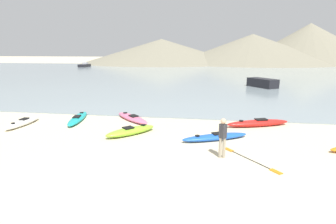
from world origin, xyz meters
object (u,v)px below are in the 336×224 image
(moored_boat_1, at_px, (85,65))
(kayak_on_sand_0, at_px, (131,131))
(kayak_on_sand_5, at_px, (215,137))
(kayak_on_sand_6, at_px, (78,118))
(kayak_on_sand_4, at_px, (132,118))
(kayak_on_sand_1, at_px, (23,123))
(moored_boat_0, at_px, (262,83))
(kayak_on_sand_2, at_px, (258,123))
(loose_paddle, at_px, (250,159))
(person_near_foreground, at_px, (223,135))

(moored_boat_1, bearing_deg, kayak_on_sand_0, -61.74)
(kayak_on_sand_5, bearing_deg, kayak_on_sand_0, 177.38)
(kayak_on_sand_6, distance_m, moored_boat_1, 57.60)
(kayak_on_sand_4, distance_m, moored_boat_1, 58.55)
(kayak_on_sand_1, height_order, kayak_on_sand_6, kayak_on_sand_1)
(kayak_on_sand_1, height_order, moored_boat_0, moored_boat_0)
(kayak_on_sand_2, bearing_deg, kayak_on_sand_0, -158.86)
(kayak_on_sand_5, height_order, moored_boat_1, moored_boat_1)
(kayak_on_sand_5, relative_size, moored_boat_1, 0.70)
(kayak_on_sand_6, distance_m, loose_paddle, 10.25)
(kayak_on_sand_6, bearing_deg, moored_boat_0, 51.21)
(moored_boat_1, bearing_deg, loose_paddle, -58.58)
(kayak_on_sand_2, distance_m, loose_paddle, 4.95)
(kayak_on_sand_5, relative_size, loose_paddle, 1.40)
(kayak_on_sand_0, bearing_deg, loose_paddle, -23.44)
(kayak_on_sand_1, bearing_deg, kayak_on_sand_4, 19.59)
(kayak_on_sand_0, relative_size, kayak_on_sand_1, 0.95)
(kayak_on_sand_0, height_order, moored_boat_1, moored_boat_1)
(kayak_on_sand_2, relative_size, loose_paddle, 1.57)
(kayak_on_sand_2, bearing_deg, kayak_on_sand_5, -131.14)
(kayak_on_sand_0, relative_size, moored_boat_1, 0.54)
(moored_boat_0, bearing_deg, kayak_on_sand_4, -122.54)
(kayak_on_sand_0, distance_m, moored_boat_0, 21.32)
(loose_paddle, bearing_deg, kayak_on_sand_4, 140.64)
(kayak_on_sand_6, height_order, moored_boat_1, moored_boat_1)
(kayak_on_sand_2, xyz_separation_m, moored_boat_0, (3.24, 16.48, 0.37))
(kayak_on_sand_1, height_order, person_near_foreground, person_near_foreground)
(kayak_on_sand_1, height_order, kayak_on_sand_2, kayak_on_sand_2)
(moored_boat_0, distance_m, moored_boat_1, 52.13)
(kayak_on_sand_5, relative_size, kayak_on_sand_6, 0.94)
(kayak_on_sand_4, height_order, kayak_on_sand_5, kayak_on_sand_4)
(person_near_foreground, bearing_deg, kayak_on_sand_1, 164.83)
(moored_boat_0, bearing_deg, kayak_on_sand_2, -101.13)
(moored_boat_0, relative_size, loose_paddle, 1.61)
(kayak_on_sand_1, distance_m, moored_boat_0, 24.41)
(kayak_on_sand_0, xyz_separation_m, person_near_foreground, (4.32, -2.26, 0.72))
(kayak_on_sand_5, distance_m, loose_paddle, 2.49)
(person_near_foreground, bearing_deg, kayak_on_sand_6, 152.13)
(kayak_on_sand_1, relative_size, kayak_on_sand_2, 0.73)
(kayak_on_sand_0, xyz_separation_m, kayak_on_sand_4, (-0.71, 2.66, -0.03))
(moored_boat_0, xyz_separation_m, loose_paddle, (-4.33, -21.31, -0.53))
(kayak_on_sand_5, bearing_deg, kayak_on_sand_1, 175.50)
(kayak_on_sand_6, bearing_deg, kayak_on_sand_0, -28.10)
(kayak_on_sand_5, bearing_deg, loose_paddle, -59.54)
(kayak_on_sand_1, height_order, kayak_on_sand_4, kayak_on_sand_1)
(person_near_foreground, relative_size, moored_boat_0, 0.42)
(moored_boat_1, height_order, loose_paddle, moored_boat_1)
(kayak_on_sand_6, bearing_deg, kayak_on_sand_1, -150.13)
(kayak_on_sand_6, bearing_deg, kayak_on_sand_4, 10.42)
(moored_boat_1, relative_size, loose_paddle, 2.00)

